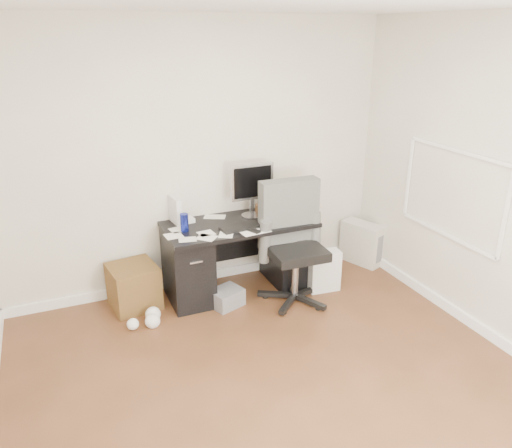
{
  "coord_description": "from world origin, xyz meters",
  "views": [
    {
      "loc": [
        -1.36,
        -2.69,
        2.55
      ],
      "look_at": [
        0.29,
        1.2,
        0.9
      ],
      "focal_mm": 35.0,
      "sensor_mm": 36.0,
      "label": 1
    }
  ],
  "objects": [
    {
      "name": "ground",
      "position": [
        0.0,
        0.0,
        0.0
      ],
      "size": [
        4.0,
        4.0,
        0.0
      ],
      "primitive_type": "plane",
      "color": "#4A2E17",
      "rests_on": "ground"
    },
    {
      "name": "room_shell",
      "position": [
        0.03,
        0.03,
        1.66
      ],
      "size": [
        4.02,
        4.02,
        2.71
      ],
      "color": "beige",
      "rests_on": "ground"
    },
    {
      "name": "desk",
      "position": [
        0.3,
        1.65,
        0.4
      ],
      "size": [
        1.5,
        0.7,
        0.75
      ],
      "color": "black",
      "rests_on": "ground"
    },
    {
      "name": "loose_papers",
      "position": [
        0.1,
        1.6,
        0.75
      ],
      "size": [
        1.1,
        0.6,
        0.0
      ],
      "primitive_type": null,
      "color": "white",
      "rests_on": "desk"
    },
    {
      "name": "lcd_monitor",
      "position": [
        0.48,
        1.75,
        1.04
      ],
      "size": [
        0.45,
        0.26,
        0.57
      ],
      "primitive_type": null,
      "rotation": [
        0.0,
        0.0,
        -0.0
      ],
      "color": "#B2B2B6",
      "rests_on": "desk"
    },
    {
      "name": "keyboard",
      "position": [
        0.3,
        1.5,
        0.76
      ],
      "size": [
        0.51,
        0.23,
        0.03
      ],
      "primitive_type": "cube",
      "rotation": [
        0.0,
        0.0,
        0.12
      ],
      "color": "black",
      "rests_on": "desk"
    },
    {
      "name": "computer_mouse",
      "position": [
        0.59,
        1.55,
        0.78
      ],
      "size": [
        0.07,
        0.07,
        0.06
      ],
      "primitive_type": "sphere",
      "rotation": [
        0.0,
        0.0,
        0.21
      ],
      "color": "#B2B2B6",
      "rests_on": "desk"
    },
    {
      "name": "travel_mug",
      "position": [
        -0.26,
        1.64,
        0.84
      ],
      "size": [
        0.09,
        0.09,
        0.18
      ],
      "primitive_type": "cylinder",
      "rotation": [
        0.0,
        0.0,
        -0.1
      ],
      "color": "navy",
      "rests_on": "desk"
    },
    {
      "name": "white_binder",
      "position": [
        -0.29,
        1.89,
        0.88
      ],
      "size": [
        0.13,
        0.24,
        0.27
      ],
      "primitive_type": "cube",
      "rotation": [
        0.0,
        0.0,
        0.12
      ],
      "color": "silver",
      "rests_on": "desk"
    },
    {
      "name": "magazine_file",
      "position": [
        0.99,
        1.83,
        0.87
      ],
      "size": [
        0.15,
        0.23,
        0.24
      ],
      "primitive_type": "cube",
      "rotation": [
        0.0,
        0.0,
        0.21
      ],
      "color": "#9B714B",
      "rests_on": "desk"
    },
    {
      "name": "pen_cup",
      "position": [
        0.6,
        1.83,
        0.86
      ],
      "size": [
        0.11,
        0.11,
        0.23
      ],
      "primitive_type": null,
      "rotation": [
        0.0,
        0.0,
        -0.14
      ],
      "color": "#5D2F1A",
      "rests_on": "desk"
    },
    {
      "name": "yellow_book",
      "position": [
        0.97,
        1.54,
        0.77
      ],
      "size": [
        0.22,
        0.25,
        0.04
      ],
      "primitive_type": "cube",
      "rotation": [
        0.0,
        0.0,
        0.22
      ],
      "color": "yellow",
      "rests_on": "desk"
    },
    {
      "name": "paper_remote",
      "position": [
        0.35,
        1.39,
        0.76
      ],
      "size": [
        0.31,
        0.25,
        0.02
      ],
      "primitive_type": null,
      "rotation": [
        0.0,
        0.0,
        0.1
      ],
      "color": "white",
      "rests_on": "desk"
    },
    {
      "name": "office_chair",
      "position": [
        0.73,
        1.23,
        0.6
      ],
      "size": [
        0.71,
        0.71,
        1.2
      ],
      "primitive_type": null,
      "rotation": [
        0.0,
        0.0,
        -0.05
      ],
      "color": "#4D4F4D",
      "rests_on": "ground"
    },
    {
      "name": "pc_tower",
      "position": [
        1.84,
        1.71,
        0.24
      ],
      "size": [
        0.37,
        0.53,
        0.48
      ],
      "primitive_type": "cube",
      "rotation": [
        0.0,
        0.0,
        0.37
      ],
      "color": "beige",
      "rests_on": "ground"
    },
    {
      "name": "shopping_bag",
      "position": [
        1.1,
        1.3,
        0.22
      ],
      "size": [
        0.34,
        0.26,
        0.44
      ],
      "primitive_type": "cube",
      "rotation": [
        0.0,
        0.0,
        -0.09
      ],
      "color": "silver",
      "rests_on": "ground"
    },
    {
      "name": "wicker_basket",
      "position": [
        -0.78,
        1.73,
        0.22
      ],
      "size": [
        0.49,
        0.49,
        0.43
      ],
      "primitive_type": "cube",
      "rotation": [
        0.0,
        0.0,
        0.15
      ],
      "color": "#482D15",
      "rests_on": "ground"
    },
    {
      "name": "desk_printer",
      "position": [
        0.05,
        1.39,
        0.09
      ],
      "size": [
        0.36,
        0.33,
        0.17
      ],
      "primitive_type": "cube",
      "rotation": [
        0.0,
        0.0,
        0.34
      ],
      "color": "slate",
      "rests_on": "ground"
    }
  ]
}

